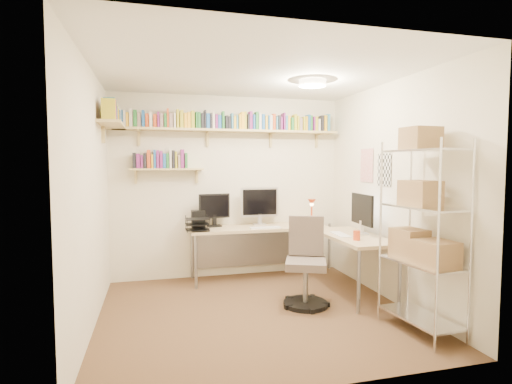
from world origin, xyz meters
TOP-DOWN VIEW (x-y plane):
  - ground at (0.00, 0.00)m, footprint 3.20×3.20m
  - room_shell at (0.00, 0.00)m, footprint 3.24×3.04m
  - wall_shelves at (-0.42, 1.30)m, footprint 3.12×1.09m
  - corner_desk at (0.48, 0.97)m, footprint 2.21×1.87m
  - office_chair at (0.60, 0.10)m, footprint 0.56×0.57m
  - wire_rack at (1.36, -0.84)m, footprint 0.44×0.80m

SIDE VIEW (x-z plane):
  - ground at x=0.00m, z-range 0.00..0.00m
  - office_chair at x=0.60m, z-range -0.08..0.90m
  - corner_desk at x=0.48m, z-range 0.09..1.33m
  - wire_rack at x=1.36m, z-range 0.12..2.03m
  - room_shell at x=0.00m, z-range 0.29..2.81m
  - wall_shelves at x=-0.42m, z-range 1.63..2.42m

